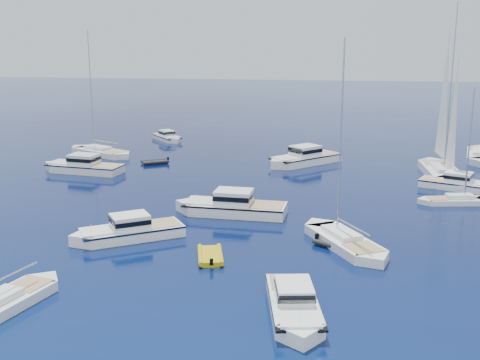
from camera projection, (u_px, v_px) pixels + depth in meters
name	position (u px, v px, depth m)	size (l,w,h in m)	color
ground	(172.00, 337.00, 31.98)	(400.00, 400.00, 0.00)	navy
motor_cruiser_near	(294.00, 314.00, 34.53)	(2.77, 9.06, 2.38)	white
motor_cruiser_left	(128.00, 239.00, 47.54)	(2.97, 9.70, 2.55)	white
motor_cruiser_centre	(231.00, 214.00, 54.19)	(3.37, 11.02, 2.89)	white
motor_cruiser_far_r	(459.00, 189.00, 63.00)	(2.74, 8.96, 2.35)	white
motor_cruiser_far_l	(83.00, 172.00, 71.02)	(3.28, 10.73, 2.82)	silver
motor_cruiser_distant	(304.00, 164.00, 75.62)	(3.51, 11.48, 3.01)	white
motor_cruiser_horizon	(168.00, 140.00, 92.98)	(2.38, 7.76, 2.04)	silver
sailboat_fore	(2.00, 310.00, 35.15)	(2.59, 9.97, 14.66)	white
sailboat_mid_r	(344.00, 246.00, 45.92)	(2.88, 11.07, 16.28)	white
sailboat_centre	(456.00, 204.00, 57.59)	(2.07, 7.95, 11.69)	white
sailboat_sails_r	(441.00, 176.00, 69.20)	(3.57, 13.72, 20.18)	silver
sailboat_far_l	(100.00, 155.00, 81.49)	(3.07, 11.80, 17.35)	silver
sailboat_sails_far	(480.00, 159.00, 78.93)	(3.32, 12.78, 18.79)	white
tender_yellow	(210.00, 258.00, 43.29)	(2.17, 4.02, 0.95)	#BFA80B
tender_grey_near	(333.00, 247.00, 45.64)	(1.76, 3.12, 0.95)	black
tender_grey_far	(155.00, 164.00, 75.78)	(1.93, 3.50, 0.95)	black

